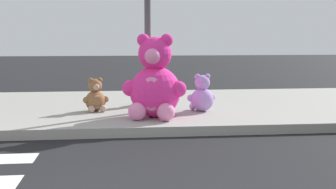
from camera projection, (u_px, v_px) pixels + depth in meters
sidewalk at (94, 109)px, 8.55m from camera, size 28.00×4.40×0.15m
sign_pole at (148, 14)px, 7.63m from camera, size 0.56×0.11×3.20m
plush_pink_large at (155, 84)px, 7.21m from camera, size 1.03×0.96×1.36m
plush_brown at (96, 98)px, 7.84m from camera, size 0.45×0.42×0.60m
plush_teal at (145, 93)px, 8.55m from camera, size 0.40×0.42×0.57m
plush_lavender at (202, 96)px, 7.85m from camera, size 0.51×0.46×0.67m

